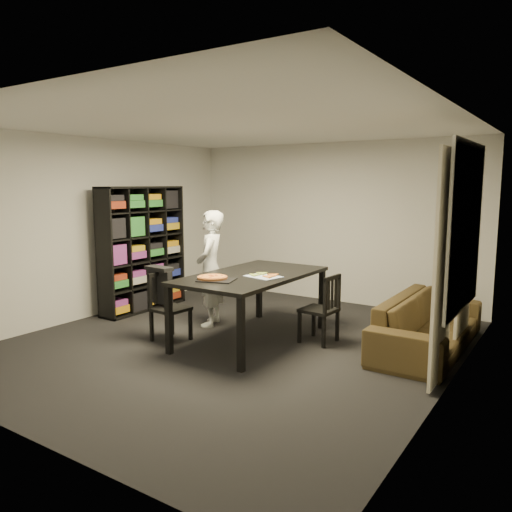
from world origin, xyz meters
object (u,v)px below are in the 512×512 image
Objects in this scene: chair_right at (325,305)px; sofa at (428,324)px; bookshelf at (143,249)px; baking_tray at (217,280)px; pepperoni_pizza at (212,277)px; chair_left at (166,302)px; person at (210,268)px; dining_table at (252,280)px.

chair_right is 1.22m from sofa.
bookshelf is 2.35m from baking_tray.
pepperoni_pizza is (2.08, -0.92, -0.08)m from bookshelf.
bookshelf is 2.23× the size of chair_right.
person reaches higher than chair_left.
baking_tray is 2.54m from sofa.
person is (0.06, 0.83, 0.31)m from chair_left.
baking_tray is (-0.92, -0.94, 0.36)m from chair_right.
baking_tray reaches higher than chair_left.
chair_left is at bearing -178.87° from pepperoni_pizza.
sofa is at bearing 76.86° from person.
pepperoni_pizza reaches higher than baking_tray.
chair_left is at bearing 116.38° from sofa.
sofa is at bearing -58.55° from chair_left.
chair_left is 1.00× the size of chair_right.
chair_right is 1.70m from person.
pepperoni_pizza is at bearing 123.41° from sofa.
person reaches higher than chair_right.
sofa is (2.04, 1.41, -0.54)m from baking_tray.
pepperoni_pizza is (0.73, 0.01, 0.38)m from chair_left.
person is 4.52× the size of pepperoni_pizza.
baking_tray is at bearing -100.43° from dining_table.
baking_tray is at bearing 17.20° from person.
chair_left is 2.42× the size of pepperoni_pizza.
bookshelf is at bearing 156.23° from pepperoni_pizza.
pepperoni_pizza is 0.17× the size of sofa.
chair_right is (0.82, 0.38, -0.28)m from dining_table.
baking_tray is at bearing -84.79° from chair_left.
chair_left is at bearing -34.50° from bookshelf.
person is 1.06m from pepperoni_pizza.
dining_table is 2.36× the size of chair_right.
person reaches higher than sofa.
sofa is (1.94, 0.84, -0.45)m from dining_table.
bookshelf is 2.28m from pepperoni_pizza.
pepperoni_pizza is (-1.00, -0.93, 0.38)m from chair_right.
sofa is at bearing 33.41° from pepperoni_pizza.
chair_left is 0.82m from pepperoni_pizza.
pepperoni_pizza is 2.59m from sofa.
dining_table is at bearing 79.57° from baking_tray.
dining_table is 2.37× the size of chair_left.
chair_right is (1.72, 0.94, 0.00)m from chair_left.
chair_right is 0.40× the size of sofa.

